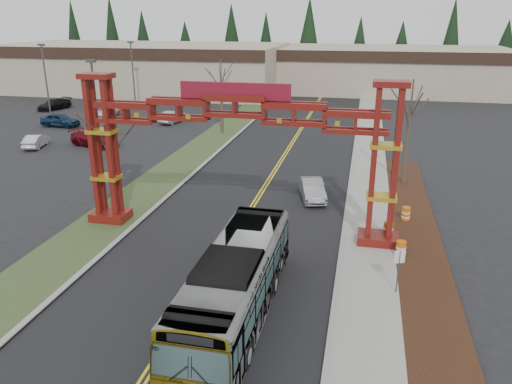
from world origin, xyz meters
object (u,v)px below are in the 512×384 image
(parked_car_far_a, at_px, (173,117))
(transit_bus, at_px, (236,284))
(silver_sedan, at_px, (312,189))
(parked_car_far_c, at_px, (54,104))
(light_pole_near, at_px, (96,104))
(parked_car_far_b, at_px, (107,111))
(light_pole_mid, at_px, (45,76))
(street_sign, at_px, (399,263))
(barrel_mid, at_px, (388,231))
(bare_tree_median_mid, at_px, (107,139))
(barrel_north, at_px, (406,214))
(retail_building_west, at_px, (144,67))
(gateway_arch, at_px, (235,131))
(retail_building_east, at_px, (387,69))
(barrel_south, at_px, (401,250))
(light_pole_far, at_px, (133,70))
(bare_tree_median_far, at_px, (221,81))
(parked_car_mid_b, at_px, (60,120))
(bare_tree_right_far, at_px, (410,111))
(parked_car_mid_a, at_px, (94,138))
(parked_car_near_b, at_px, (36,141))

(parked_car_far_a, bearing_deg, transit_bus, 127.28)
(silver_sedan, relative_size, parked_car_far_c, 0.85)
(light_pole_near, bearing_deg, parked_car_far_b, 116.77)
(parked_car_far_a, relative_size, light_pole_mid, 0.49)
(street_sign, height_order, barrel_mid, street_sign)
(parked_car_far_a, distance_m, barrel_mid, 36.79)
(bare_tree_median_mid, height_order, street_sign, bare_tree_median_mid)
(barrel_mid, distance_m, barrel_north, 3.10)
(retail_building_west, distance_m, street_sign, 70.78)
(gateway_arch, bearing_deg, retail_building_east, 80.83)
(parked_car_far_c, height_order, barrel_south, parked_car_far_c)
(parked_car_far_a, distance_m, barrel_south, 38.91)
(retail_building_west, distance_m, light_pole_far, 17.01)
(parked_car_far_b, relative_size, bare_tree_median_far, 0.58)
(parked_car_far_c, bearing_deg, parked_car_far_b, -1.44)
(bare_tree_median_mid, distance_m, barrel_south, 17.84)
(parked_car_mid_b, bearing_deg, barrel_south, -121.49)
(parked_car_far_b, distance_m, bare_tree_median_mid, 34.97)
(bare_tree_median_mid, distance_m, light_pole_mid, 36.52)
(parked_car_far_c, bearing_deg, transit_bus, -33.35)
(barrel_mid, bearing_deg, barrel_south, -75.63)
(bare_tree_median_mid, distance_m, light_pole_near, 13.36)
(transit_bus, bearing_deg, barrel_north, 58.47)
(gateway_arch, height_order, retail_building_east, gateway_arch)
(bare_tree_right_far, bearing_deg, bare_tree_median_far, 142.80)
(bare_tree_right_far, xyz_separation_m, barrel_mid, (-1.44, -10.39, -4.97))
(street_sign, relative_size, barrel_north, 2.32)
(transit_bus, distance_m, parked_car_mid_a, 32.64)
(barrel_north, bearing_deg, transit_bus, -121.90)
(bare_tree_median_mid, bearing_deg, parked_car_far_c, 127.99)
(bare_tree_right_far, distance_m, barrel_mid, 11.61)
(bare_tree_right_far, bearing_deg, parked_car_far_b, 150.40)
(retail_building_east, height_order, barrel_mid, retail_building_east)
(silver_sedan, xyz_separation_m, bare_tree_right_far, (6.33, 4.67, 4.82))
(light_pole_mid, bearing_deg, parked_car_far_c, 118.95)
(retail_building_east, distance_m, silver_sedan, 55.87)
(light_pole_mid, distance_m, barrel_north, 48.18)
(transit_bus, bearing_deg, parked_car_mid_b, 132.11)
(bare_tree_median_mid, xyz_separation_m, bare_tree_right_far, (18.00, 10.68, 0.49))
(parked_car_far_b, distance_m, barrel_mid, 44.88)
(parked_car_far_a, distance_m, light_pole_mid, 16.63)
(retail_building_west, xyz_separation_m, light_pole_near, (14.90, -42.13, 1.20))
(retail_building_west, xyz_separation_m, street_sign, (38.77, -59.18, -2.18))
(retail_building_west, bearing_deg, parked_car_far_a, -59.34)
(gateway_arch, bearing_deg, parked_car_far_b, 128.65)
(silver_sedan, bearing_deg, retail_building_west, 110.76)
(parked_car_near_b, bearing_deg, parked_car_far_c, -75.25)
(light_pole_near, bearing_deg, parked_car_near_b, 159.12)
(bare_tree_median_mid, bearing_deg, light_pole_near, 122.07)
(parked_car_near_b, relative_size, light_pole_mid, 0.43)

